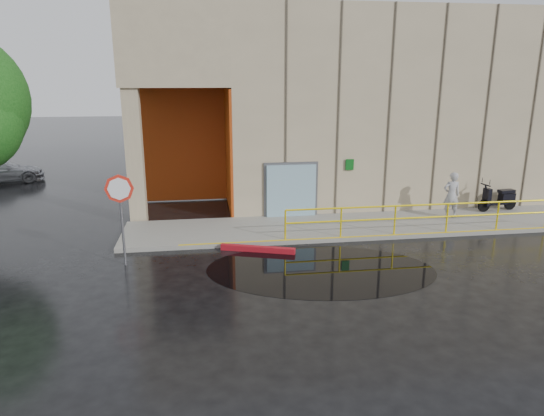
{
  "coord_description": "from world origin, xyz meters",
  "views": [
    {
      "loc": [
        -3.16,
        -11.92,
        5.38
      ],
      "look_at": [
        -0.97,
        3.0,
        1.29
      ],
      "focal_mm": 32.0,
      "sensor_mm": 36.0,
      "label": 1
    }
  ],
  "objects": [
    {
      "name": "ground",
      "position": [
        0.0,
        0.0,
        0.0
      ],
      "size": [
        120.0,
        120.0,
        0.0
      ],
      "primitive_type": "plane",
      "color": "black",
      "rests_on": "ground"
    },
    {
      "name": "sidewalk",
      "position": [
        4.0,
        4.5,
        0.07
      ],
      "size": [
        20.0,
        3.0,
        0.15
      ],
      "primitive_type": "cube",
      "color": "gray",
      "rests_on": "ground"
    },
    {
      "name": "building",
      "position": [
        5.1,
        10.98,
        4.21
      ],
      "size": [
        20.0,
        10.17,
        8.0
      ],
      "color": "tan",
      "rests_on": "ground"
    },
    {
      "name": "guardrail",
      "position": [
        4.25,
        3.15,
        0.68
      ],
      "size": [
        9.56,
        0.06,
        1.03
      ],
      "color": "yellow",
      "rests_on": "sidewalk"
    },
    {
      "name": "person",
      "position": [
        6.18,
        4.76,
        1.04
      ],
      "size": [
        0.67,
        0.46,
        1.77
      ],
      "primitive_type": "imported",
      "rotation": [
        0.0,
        0.0,
        3.09
      ],
      "color": "#9F9FA3",
      "rests_on": "sidewalk"
    },
    {
      "name": "scooter",
      "position": [
        8.6,
        5.45,
        0.92
      ],
      "size": [
        1.78,
        0.76,
        1.35
      ],
      "rotation": [
        0.0,
        0.0,
        0.12
      ],
      "color": "black",
      "rests_on": "sidewalk"
    },
    {
      "name": "stop_sign",
      "position": [
        -5.5,
        1.93,
        1.98
      ],
      "size": [
        0.82,
        0.1,
        2.73
      ],
      "rotation": [
        0.0,
        0.0,
        -0.39
      ],
      "color": "slate",
      "rests_on": "ground"
    },
    {
      "name": "red_curb",
      "position": [
        -1.5,
        2.5,
        0.09
      ],
      "size": [
        2.33,
        0.95,
        0.18
      ],
      "primitive_type": "cube",
      "rotation": [
        0.0,
        0.0,
        -0.33
      ],
      "color": "maroon",
      "rests_on": "ground"
    },
    {
      "name": "puddle",
      "position": [
        0.12,
        0.76,
        0.0
      ],
      "size": [
        7.15,
        5.05,
        0.01
      ],
      "primitive_type": "cube",
      "rotation": [
        0.0,
        0.0,
        -0.16
      ],
      "color": "black",
      "rests_on": "ground"
    }
  ]
}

